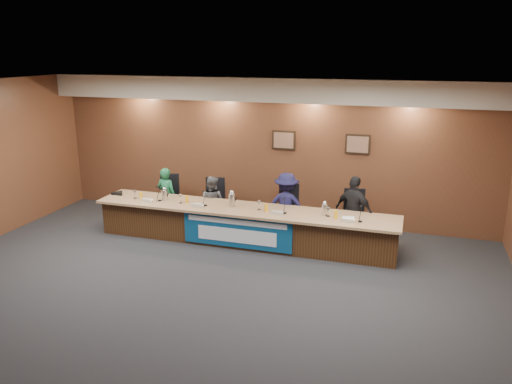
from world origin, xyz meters
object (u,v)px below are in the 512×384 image
Objects in this scene: panelist_b at (212,203)px; office_chair_c at (287,214)px; banner at (237,232)px; panelist_c at (286,205)px; dais_body at (244,226)px; panelist_a at (167,196)px; carafe_right at (324,210)px; panelist_d at (354,211)px; carafe_left at (165,195)px; office_chair_a at (169,202)px; speakerphone at (118,193)px; office_chair_d at (354,220)px; carafe_mid at (232,200)px; office_chair_b at (214,206)px.

panelist_b is 1.65m from office_chair_c.
banner is 1.60× the size of panelist_c.
dais_body is at bearing 32.63° from panelist_c.
carafe_right is (3.61, -0.58, 0.22)m from panelist_a.
panelist_d reaches higher than carafe_left.
panelist_d reaches higher than office_chair_a.
dais_body is 4.67× the size of panelist_a.
speakerphone is at bearing 30.55° from panelist_d.
office_chair_d is (2.11, 1.08, 0.10)m from banner.
office_chair_a is 3.69m from carafe_right.
panelist_c is at bearing -96.22° from office_chair_c.
carafe_right is at bearing -0.02° from carafe_mid.
office_chair_b is at bearing -18.57° from office_chair_a.
panelist_a reaches higher than dais_body.
office_chair_a and office_chair_c have the same top height.
panelist_a is 2.68× the size of office_chair_d.
carafe_mid is (0.68, -0.58, 0.29)m from panelist_b.
dais_body is at bearing 90.00° from banner.
panelist_a is 1.09m from office_chair_b.
office_chair_a is 1.50× the size of speakerphone.
office_chair_a and office_chair_d have the same top height.
office_chair_d is (3.02, 0.00, 0.00)m from office_chair_b.
panelist_c is at bearing 53.11° from banner.
panelist_c is at bearing 30.85° from carafe_mid.
office_chair_c is 3.67m from speakerphone.
banner is at bearing -58.97° from carafe_mid.
carafe_left reaches higher than office_chair_a.
panelist_b reaches higher than banner.
carafe_left is at bearing 33.52° from panelist_d.
office_chair_d is at bearing 16.17° from carafe_mid.
carafe_right is at bearing 179.81° from panelist_a.
panelist_a is 1.08m from panelist_b.
office_chair_b is 2.22× the size of carafe_left.
office_chair_d is at bearing 54.36° from carafe_right.
office_chair_b is at bearing 130.36° from banner.
office_chair_b is 1.00× the size of office_chair_c.
panelist_c is at bearing -20.67° from office_chair_a.
office_chair_b is at bearing 169.42° from office_chair_d.
banner is 4.58× the size of office_chair_b.
office_chair_b is at bearing 164.96° from carafe_right.
dais_body is 0.98m from panelist_c.
banner is 1.82m from carafe_left.
carafe_left is (-2.45, -0.70, 0.38)m from office_chair_c.
office_chair_a is (-1.08, 0.10, -0.11)m from panelist_b.
panelist_c is 6.07× the size of carafe_right.
banner is 2.37m from office_chair_d.
panelist_a is 4.02× the size of speakerphone.
office_chair_c is (0.00, 0.10, -0.21)m from panelist_c.
panelist_d is at bearing -12.50° from office_chair_b.
panelist_a is 0.70m from carafe_left.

